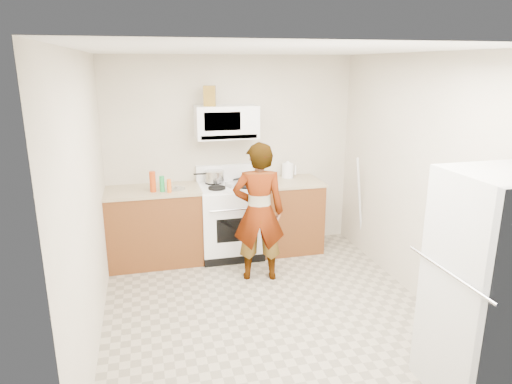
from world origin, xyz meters
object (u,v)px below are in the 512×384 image
object	(u,v)px
gas_range	(230,219)
person	(259,212)
microwave	(226,122)
fridge	(491,289)
saucepan	(215,176)
kettle	(288,171)

from	to	relation	value
gas_range	person	bearing A→B (deg)	-75.55
microwave	fridge	bearing A→B (deg)	-67.09
fridge	microwave	bearing A→B (deg)	112.30
gas_range	saucepan	size ratio (longest dim) A/B	4.70
person	fridge	world-z (taller)	fridge
gas_range	microwave	world-z (taller)	microwave
microwave	person	size ratio (longest dim) A/B	0.48
microwave	kettle	bearing A→B (deg)	3.60
saucepan	fridge	bearing A→B (deg)	-64.55
person	kettle	size ratio (longest dim) A/B	8.55
microwave	saucepan	world-z (taller)	microwave
microwave	fridge	size ratio (longest dim) A/B	0.45
gas_range	saucepan	world-z (taller)	gas_range
kettle	fridge	bearing A→B (deg)	-101.54
microwave	person	bearing A→B (deg)	-77.61
fridge	saucepan	xyz separation A→B (m)	(-1.48, 3.11, 0.17)
microwave	person	world-z (taller)	microwave
gas_range	microwave	xyz separation A→B (m)	(0.00, 0.13, 1.21)
kettle	saucepan	xyz separation A→B (m)	(-0.99, -0.06, -0.01)
fridge	kettle	world-z (taller)	fridge
gas_range	saucepan	xyz separation A→B (m)	(-0.16, 0.12, 0.53)
person	saucepan	distance (m)	0.96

